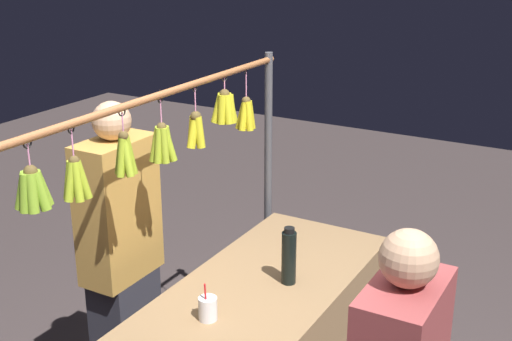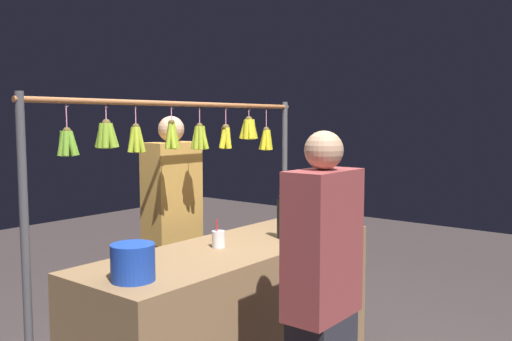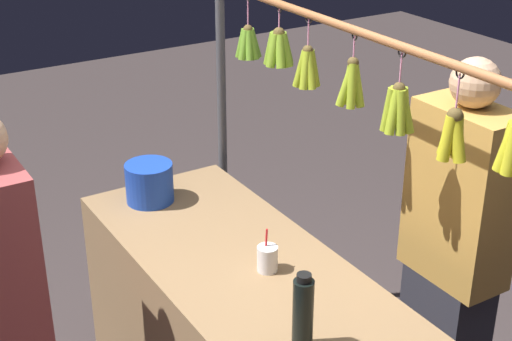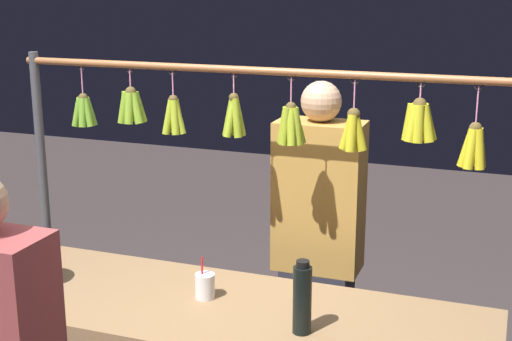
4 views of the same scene
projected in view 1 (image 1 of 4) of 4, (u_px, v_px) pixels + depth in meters
The scene contains 4 objects.
display_rack at pixel (149, 194), 2.97m from camera, with size 2.29×0.14×1.82m.
water_bottle at pixel (289, 257), 3.10m from camera, with size 0.07×0.07×0.28m.
drink_cup at pixel (208, 308), 2.83m from camera, with size 0.08×0.08×0.17m.
vendor_person at pixel (122, 269), 3.42m from camera, with size 0.41×0.22×1.71m.
Camera 1 is at (2.16, 1.35, 2.45)m, focal length 47.80 mm.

